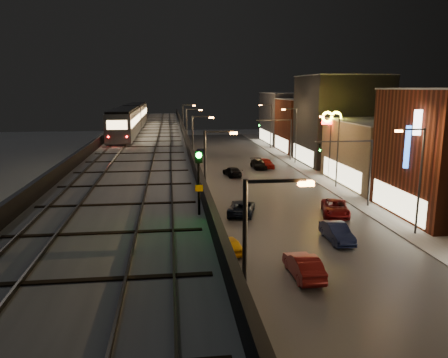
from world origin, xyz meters
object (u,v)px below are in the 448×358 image
car_taxi (229,245)px  car_onc_white (259,164)px  rail_signal (199,170)px  car_near_white (303,266)px  car_onc_dark (335,208)px  car_onc_silver (337,233)px  car_onc_red (266,164)px  car_mid_silver (241,208)px  car_mid_dark (232,172)px  sign_citgo (426,139)px  subway_train (131,118)px  car_far_white (200,151)px

car_taxi → car_onc_white: car_onc_white is taller
rail_signal → car_near_white: bearing=45.1°
car_onc_dark → car_onc_white: (-2.34, 25.59, -0.05)m
car_onc_silver → car_onc_red: 32.94m
car_mid_silver → car_mid_dark: car_mid_silver is taller
car_near_white → sign_citgo: 17.71m
car_near_white → car_onc_dark: size_ratio=0.87×
car_taxi → car_onc_dark: size_ratio=0.69×
subway_train → car_onc_red: (19.73, 4.31, -7.46)m
car_mid_dark → car_onc_dark: car_onc_dark is taller
rail_signal → sign_citgo: 26.34m
sign_citgo → car_onc_silver: bearing=-161.2°
car_onc_white → car_onc_red: (1.18, 0.25, 0.07)m
car_onc_white → subway_train: bearing=-170.1°
subway_train → sign_citgo: 37.23m
car_taxi → car_onc_red: (10.39, 34.21, 0.14)m
subway_train → car_onc_dark: bearing=-45.9°
subway_train → car_far_white: 23.63m
car_onc_red → subway_train: bearing=-172.0°
car_far_white → subway_train: bearing=76.3°
car_onc_white → car_far_white: bearing=114.5°
car_near_white → sign_citgo: sign_citgo is taller
car_mid_silver → car_onc_red: car_onc_red is taller
sign_citgo → car_far_white: bearing=109.9°
car_mid_dark → sign_citgo: 28.68m
car_near_white → car_far_white: car_near_white is taller
car_mid_dark → car_far_white: (-3.08, 20.94, -0.04)m
car_near_white → rail_signal: bearing=44.0°
rail_signal → car_onc_silver: (11.89, 13.43, -7.92)m
car_mid_dark → car_onc_dark: bearing=100.3°
car_near_white → car_onc_dark: bearing=-119.9°
car_taxi → sign_citgo: 19.56m
car_onc_red → rail_signal: bearing=-110.4°
car_taxi → car_near_white: bearing=117.0°
car_taxi → car_near_white: 6.49m
subway_train → car_onc_white: 20.43m
car_far_white → car_onc_red: bearing=135.3°
sign_citgo → car_onc_dark: bearing=146.2°
car_mid_dark → car_onc_white: (4.84, 5.32, 0.04)m
car_taxi → car_mid_silver: (2.59, 9.85, 0.08)m
car_onc_dark → sign_citgo: size_ratio=0.51×
car_onc_white → car_onc_red: 1.21m
car_taxi → car_mid_silver: size_ratio=0.72×
car_taxi → car_far_white: 49.60m
rail_signal → car_near_white: (7.21, 7.25, -7.90)m
car_taxi → car_onc_red: size_ratio=0.82×
subway_train → car_far_white: subway_train is taller
rail_signal → car_onc_red: bearing=73.9°
car_taxi → car_onc_dark: bearing=-158.3°
rail_signal → car_onc_red: (13.33, 46.34, -7.90)m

